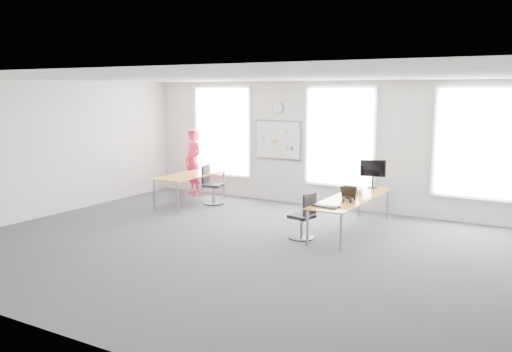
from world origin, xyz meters
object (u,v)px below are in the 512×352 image
Objects in this scene: chair_right at (304,219)px; headphones at (347,200)px; desk_left at (191,177)px; keyboard at (325,206)px; person at (193,162)px; desk_right at (352,199)px; monitor at (373,171)px; chair_left at (211,187)px.

chair_right reaches higher than headphones.
keyboard is (4.26, -1.63, 0.03)m from desk_left.
person is 5.56m from keyboard.
keyboard is at bearing -5.30° from person.
monitor is at bearing 89.35° from desk_right.
person reaches higher than chair_left.
headphones is at bearing 1.01° from person.
headphones is at bearing -103.12° from monitor.
person is 3.70× the size of keyboard.
desk_left is at bearing -100.38° from chair_right.
chair_left reaches higher than chair_right.
chair_right is 0.59m from keyboard.
desk_right is 4.38m from desk_left.
chair_right is at bearing 177.79° from keyboard.
monitor is (3.94, 0.43, 0.64)m from chair_left.
chair_left is 1.36m from person.
headphones is (0.20, 0.58, 0.04)m from keyboard.
chair_right is 0.89m from headphones.
monitor is (4.37, 0.70, 0.38)m from desk_left.
chair_left is 1.58× the size of monitor.
desk_left is 4.08m from chair_right.
person is 5.02m from monitor.
person is (-4.43, 2.47, 0.50)m from chair_right.
chair_left is 4.79× the size of headphones.
headphones reaches higher than desk_right.
desk_right is 4.68× the size of monitor.
desk_left is 0.56m from chair_left.
monitor reaches higher than headphones.
headphones is at bearing 84.52° from keyboard.
keyboard is 2.36m from monitor.
desk_left is 4.57m from keyboard.
monitor reaches higher than keyboard.
chair_right is at bearing -119.93° from desk_right.
chair_right is (3.78, -1.50, -0.29)m from desk_left.
person reaches higher than desk_left.
desk_left is at bearing 110.68° from chair_left.
desk_right is 4.01m from chair_left.
desk_right is 1.61× the size of person.
desk_left is 2.28× the size of chair_right.
person is at bearing 123.42° from desk_left.
desk_right is at bearing 6.13° from person.
monitor reaches higher than desk_right.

